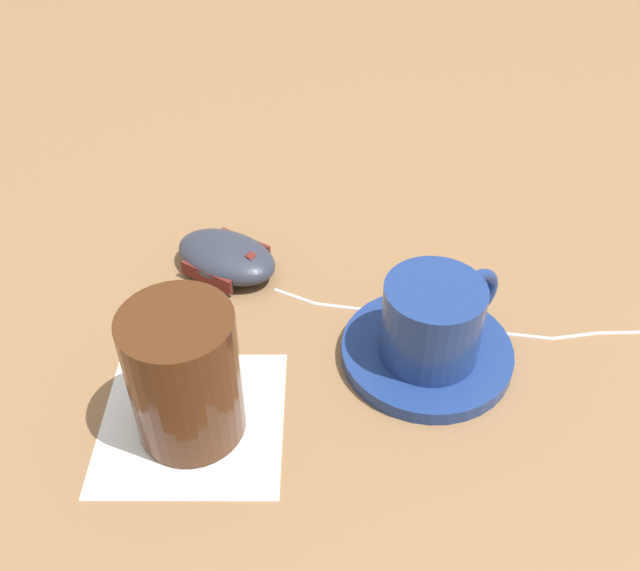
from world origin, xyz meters
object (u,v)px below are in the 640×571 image
computer_mouse (226,257)px  coffee_cup (434,320)px  drinking_glass (184,375)px  saucer (426,352)px

computer_mouse → coffee_cup: bearing=-29.5°
computer_mouse → drinking_glass: drinking_glass is taller
computer_mouse → drinking_glass: bearing=-88.4°
drinking_glass → coffee_cup: bearing=23.9°
coffee_cup → drinking_glass: drinking_glass is taller
computer_mouse → drinking_glass: (0.01, -0.19, 0.04)m
coffee_cup → drinking_glass: bearing=-156.1°
saucer → coffee_cup: size_ratio=1.45×
saucer → computer_mouse: size_ratio=1.17×
coffee_cup → saucer: bearing=121.7°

